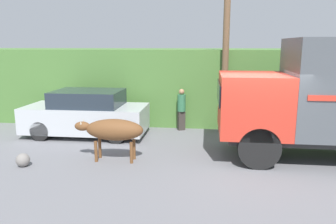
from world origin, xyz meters
TOP-DOWN VIEW (x-y plane):
  - ground_plane at (0.00, 0.00)m, footprint 60.00×60.00m
  - hillside_embankment at (0.00, 7.16)m, footprint 32.00×6.92m
  - building_backdrop at (-3.44, 5.12)m, footprint 4.61×2.70m
  - brown_cow at (-3.88, -0.17)m, footprint 1.96×0.60m
  - parked_suv at (-5.56, 2.26)m, footprint 4.29×1.87m
  - pedestrian_on_hill at (-2.25, 3.43)m, footprint 0.42×0.42m
  - utility_pole at (-0.67, 3.46)m, footprint 0.90×0.24m
  - roadside_rock at (-6.16, -0.94)m, footprint 0.37×0.37m

SIDE VIEW (x-z plane):
  - ground_plane at x=0.00m, z-range 0.00..0.00m
  - roadside_rock at x=-6.16m, z-range 0.00..0.37m
  - parked_suv at x=-5.56m, z-range -0.03..1.61m
  - pedestrian_on_hill at x=-2.25m, z-range 0.08..1.67m
  - brown_cow at x=-3.88m, z-range 0.28..1.48m
  - building_backdrop at x=-3.44m, z-range 0.02..2.79m
  - hillside_embankment at x=0.00m, z-range 0.00..3.02m
  - utility_pole at x=-0.67m, z-range 0.11..7.11m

